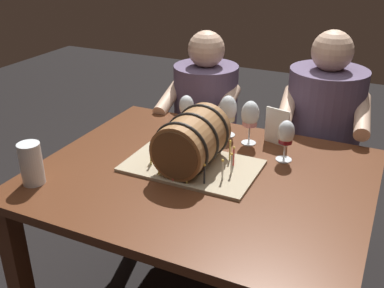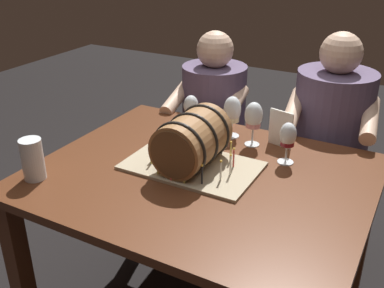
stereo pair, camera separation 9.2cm
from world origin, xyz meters
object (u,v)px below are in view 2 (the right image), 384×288
(wine_glass_white, at_px, (232,111))
(person_seated_right, at_px, (326,157))
(dining_table, at_px, (201,197))
(wine_glass_red, at_px, (288,137))
(barrel_cake, at_px, (192,143))
(wine_glass_empty, at_px, (191,107))
(menu_card, at_px, (281,129))
(beer_pint, at_px, (33,160))
(wine_glass_rose, at_px, (254,117))
(person_seated_left, at_px, (213,139))

(wine_glass_white, relative_size, person_seated_right, 0.16)
(dining_table, relative_size, wine_glass_white, 6.64)
(dining_table, bearing_deg, wine_glass_red, 43.23)
(barrel_cake, distance_m, wine_glass_empty, 0.35)
(menu_card, xyz_separation_m, person_seated_right, (0.13, 0.38, -0.27))
(barrel_cake, xyz_separation_m, beer_pint, (-0.47, -0.36, -0.03))
(dining_table, xyz_separation_m, person_seated_right, (0.32, 0.75, -0.08))
(dining_table, xyz_separation_m, wine_glass_red, (0.25, 0.24, 0.22))
(menu_card, height_order, person_seated_right, person_seated_right)
(wine_glass_red, height_order, wine_glass_rose, wine_glass_rose)
(barrel_cake, height_order, person_seated_left, person_seated_left)
(wine_glass_white, distance_m, person_seated_right, 0.61)
(person_seated_right, bearing_deg, wine_glass_red, -96.95)
(beer_pint, bearing_deg, wine_glass_rose, 47.69)
(barrel_cake, relative_size, beer_pint, 3.24)
(person_seated_left, bearing_deg, wine_glass_empty, -78.01)
(barrel_cake, distance_m, person_seated_left, 0.84)
(wine_glass_rose, height_order, menu_card, wine_glass_rose)
(beer_pint, bearing_deg, person_seated_right, 52.10)
(barrel_cake, distance_m, wine_glass_white, 0.34)
(wine_glass_white, height_order, person_seated_right, person_seated_right)
(wine_glass_rose, relative_size, person_seated_right, 0.16)
(wine_glass_empty, xyz_separation_m, beer_pint, (-0.30, -0.66, -0.04))
(barrel_cake, bearing_deg, beer_pint, -142.91)
(beer_pint, distance_m, menu_card, 1.00)
(wine_glass_rose, xyz_separation_m, person_seated_left, (-0.39, 0.42, -0.36))
(wine_glass_empty, bearing_deg, wine_glass_red, -10.99)
(wine_glass_white, bearing_deg, wine_glass_red, -23.62)
(menu_card, bearing_deg, barrel_cake, -110.13)
(dining_table, height_order, menu_card, menu_card)
(wine_glass_white, relative_size, beer_pint, 1.19)
(dining_table, xyz_separation_m, barrel_cake, (-0.05, 0.03, 0.21))
(dining_table, height_order, beer_pint, beer_pint)
(person_seated_left, bearing_deg, beer_pint, -101.00)
(barrel_cake, bearing_deg, wine_glass_white, 87.65)
(wine_glass_red, bearing_deg, barrel_cake, -145.28)
(person_seated_left, bearing_deg, wine_glass_red, -41.91)
(wine_glass_red, bearing_deg, dining_table, -136.77)
(wine_glass_empty, bearing_deg, dining_table, -55.66)
(wine_glass_rose, bearing_deg, barrel_cake, -113.06)
(menu_card, bearing_deg, wine_glass_rose, -142.58)
(wine_glass_rose, distance_m, person_seated_right, 0.58)
(person_seated_right, bearing_deg, wine_glass_white, -132.93)
(wine_glass_rose, bearing_deg, wine_glass_empty, 179.33)
(barrel_cake, xyz_separation_m, wine_glass_white, (0.01, 0.34, 0.02))
(dining_table, distance_m, wine_glass_white, 0.43)
(wine_glass_red, distance_m, person_seated_right, 0.60)
(beer_pint, bearing_deg, dining_table, 32.22)
(wine_glass_white, distance_m, beer_pint, 0.85)
(wine_glass_red, height_order, menu_card, wine_glass_red)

